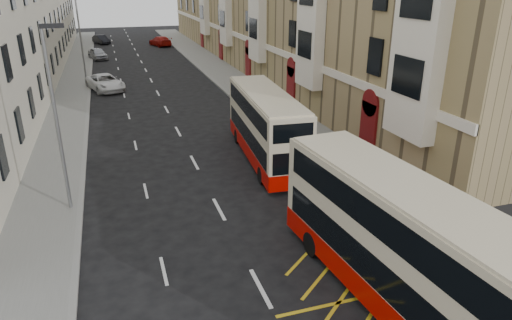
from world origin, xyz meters
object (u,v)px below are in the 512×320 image
object	(u,v)px
double_decker_rear	(266,126)
car_dark	(101,40)
street_lamp_near	(56,111)
street_lamp_far	(81,34)
car_red	(160,41)
pedestrian_far	(404,202)
car_silver	(98,54)
white_van	(105,83)
double_decker_front	(398,245)

from	to	relation	value
double_decker_rear	car_dark	size ratio (longest dim) A/B	2.40
double_decker_rear	car_dark	distance (m)	57.27
street_lamp_near	street_lamp_far	xyz separation A→B (m)	(0.00, 30.00, 0.00)
car_dark	street_lamp_far	bearing A→B (deg)	-115.15
car_dark	car_red	size ratio (longest dim) A/B	0.81
car_red	street_lamp_far	bearing A→B (deg)	50.48
street_lamp_far	double_decker_rear	world-z (taller)	street_lamp_far
double_decker_rear	pedestrian_far	world-z (taller)	double_decker_rear
car_silver	double_decker_rear	bearing A→B (deg)	-93.32
street_lamp_near	car_red	size ratio (longest dim) A/B	1.54
street_lamp_near	car_silver	bearing A→B (deg)	88.49
car_dark	white_van	bearing A→B (deg)	-111.68
street_lamp_near	double_decker_front	size ratio (longest dim) A/B	0.75
pedestrian_far	car_red	size ratio (longest dim) A/B	0.35
car_red	car_dark	bearing A→B (deg)	-48.04
pedestrian_far	white_van	xyz separation A→B (m)	(-11.61, 30.33, -0.32)
street_lamp_far	pedestrian_far	xyz separation A→B (m)	(13.44, -35.71, -3.57)
pedestrian_far	car_red	bearing A→B (deg)	-52.07
street_lamp_near	street_lamp_far	bearing A→B (deg)	90.00
double_decker_front	car_red	distance (m)	64.23
car_silver	car_dark	distance (m)	16.02
pedestrian_far	car_dark	size ratio (longest dim) A/B	0.43
car_dark	double_decker_front	bearing A→B (deg)	-105.00
pedestrian_far	car_red	world-z (taller)	pedestrian_far
street_lamp_far	car_silver	size ratio (longest dim) A/B	1.85
double_decker_front	car_silver	world-z (taller)	double_decker_front
street_lamp_far	car_silver	distance (m)	14.33
white_van	street_lamp_far	bearing A→B (deg)	91.78
street_lamp_far	pedestrian_far	world-z (taller)	street_lamp_far
car_silver	car_red	world-z (taller)	car_red
white_van	car_red	xyz separation A→B (m)	(8.65, 29.65, 0.01)
street_lamp_far	car_red	xyz separation A→B (m)	(10.48, 24.27, -3.88)
car_dark	car_red	distance (m)	10.38
pedestrian_far	car_silver	size ratio (longest dim) A/B	0.42
street_lamp_near	white_van	xyz separation A→B (m)	(1.83, 24.62, -3.89)
street_lamp_near	pedestrian_far	size ratio (longest dim) A/B	4.38
double_decker_front	pedestrian_far	world-z (taller)	double_decker_front
car_red	pedestrian_far	bearing A→B (deg)	76.65
street_lamp_far	double_decker_front	size ratio (longest dim) A/B	0.75
street_lamp_far	car_silver	world-z (taller)	street_lamp_far
street_lamp_far	car_dark	distance (m)	30.06
double_decker_front	pedestrian_far	xyz separation A→B (m)	(3.27, 4.23, -1.07)
street_lamp_near	car_dark	bearing A→B (deg)	88.41
street_lamp_far	pedestrian_far	distance (m)	38.32
street_lamp_near	double_decker_rear	distance (m)	11.15
street_lamp_near	double_decker_front	bearing A→B (deg)	-44.34
street_lamp_far	double_decker_front	world-z (taller)	street_lamp_far
pedestrian_far	car_red	xyz separation A→B (m)	(-2.96, 59.98, -0.31)
double_decker_front	car_dark	world-z (taller)	double_decker_front
double_decker_rear	car_red	world-z (taller)	double_decker_rear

